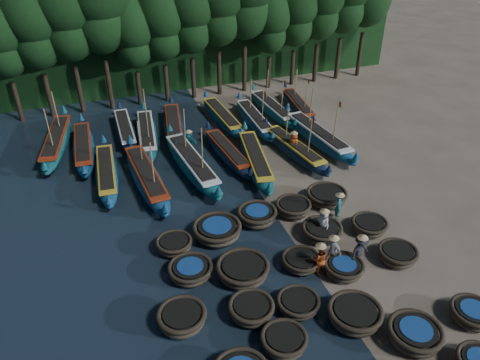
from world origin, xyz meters
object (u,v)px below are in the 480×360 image
object	(u,v)px
coracle_12	(298,303)
coracle_18	(322,231)
long_boat_16	(272,108)
long_boat_10	(84,147)
coracle_9	(472,313)
long_boat_12	(147,134)
long_boat_15	(254,119)
fisherman_0	(324,222)
coracle_16	(243,270)
fisherman_3	(360,251)
coracle_17	(301,261)
fisherman_1	(339,205)
fisherman_4	(333,249)
coracle_10	(182,318)
long_boat_2	(107,173)
coracle_15	(191,270)
fisherman_2	(319,258)
coracle_19	(369,225)
coracle_20	(174,244)
coracle_14	(398,254)
coracle_6	(284,341)
coracle_8	(415,334)
long_boat_13	(174,126)
long_boat_4	(192,164)
long_boat_14	(222,117)
coracle_7	(355,314)
long_boat_6	(256,160)
coracle_11	(251,309)
fisherman_5	(189,141)
fisherman_6	(293,143)
long_boat_8	(318,136)
long_boat_17	(298,105)
long_boat_11	(125,130)
long_boat_3	(147,177)
long_boat_5	(228,152)
long_boat_7	(294,149)
long_boat_9	(57,142)
coracle_23	(293,207)
coracle_24	(327,196)
coracle_13	(344,268)

from	to	relation	value
coracle_12	coracle_18	size ratio (longest dim) A/B	1.04
long_boat_16	long_boat_10	bearing A→B (deg)	-177.06
coracle_9	long_boat_12	xyz separation A→B (m)	(-9.99, 20.81, 0.15)
long_boat_15	fisherman_0	world-z (taller)	long_boat_15
coracle_16	fisherman_3	distance (m)	5.67
coracle_17	long_boat_15	size ratio (longest dim) A/B	0.28
fisherman_1	fisherman_4	distance (m)	3.80
coracle_10	long_boat_2	distance (m)	12.75
coracle_15	fisherman_2	xyz separation A→B (m)	(5.76, -1.75, 0.50)
fisherman_4	long_boat_10	bearing A→B (deg)	-171.56
coracle_19	coracle_20	xyz separation A→B (m)	(-10.06, 1.94, 0.02)
coracle_19	coracle_14	bearing A→B (deg)	-89.43
coracle_9	long_boat_15	bearing A→B (deg)	95.18
coracle_6	fisherman_0	size ratio (longest dim) A/B	1.25
fisherman_4	coracle_14	bearing A→B (deg)	47.86
coracle_8	long_boat_13	size ratio (longest dim) A/B	0.32
long_boat_4	long_boat_14	bearing A→B (deg)	51.17
coracle_6	coracle_12	bearing A→B (deg)	49.04
coracle_7	long_boat_16	bearing A→B (deg)	76.54
coracle_10	long_boat_6	size ratio (longest dim) A/B	0.30
coracle_19	coracle_20	distance (m)	10.24
coracle_11	coracle_15	bearing A→B (deg)	119.96
coracle_6	fisherman_5	bearing A→B (deg)	88.27
coracle_14	coracle_16	bearing A→B (deg)	169.01
fisherman_6	long_boat_4	bearing A→B (deg)	70.54
long_boat_8	long_boat_14	size ratio (longest dim) A/B	1.13
long_boat_17	fisherman_5	xyz separation A→B (m)	(-9.92, -3.59, 0.32)
coracle_20	long_boat_11	xyz separation A→B (m)	(-0.53, 13.55, 0.10)
coracle_6	fisherman_3	world-z (taller)	fisherman_3
long_boat_3	long_boat_5	xyz separation A→B (m)	(5.66, 1.42, -0.10)
long_boat_7	long_boat_13	bearing A→B (deg)	129.21
fisherman_0	long_boat_7	bearing A→B (deg)	152.21
coracle_19	long_boat_2	xyz separation A→B (m)	(-12.50, 9.83, 0.14)
long_boat_3	coracle_11	bearing A→B (deg)	-83.00
coracle_14	long_boat_9	bearing A→B (deg)	131.23
coracle_17	long_boat_15	bearing A→B (deg)	77.11
long_boat_12	fisherman_1	bearing A→B (deg)	-49.88
coracle_23	coracle_11	bearing A→B (deg)	-128.31
long_boat_6	long_boat_13	distance (m)	7.73
coracle_10	coracle_24	world-z (taller)	coracle_10
coracle_8	coracle_15	bearing A→B (deg)	138.58
coracle_17	fisherman_0	bearing A→B (deg)	39.79
coracle_6	long_boat_5	size ratio (longest dim) A/B	0.31
long_boat_10	long_boat_9	bearing A→B (deg)	142.94
coracle_18	long_boat_14	bearing A→B (deg)	92.66
coracle_11	long_boat_3	distance (m)	11.95
coracle_6	long_boat_13	size ratio (longest dim) A/B	0.29
coracle_13	long_boat_14	size ratio (longest dim) A/B	0.30
coracle_12	long_boat_15	size ratio (longest dim) A/B	0.29
coracle_12	long_boat_5	world-z (taller)	long_boat_5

